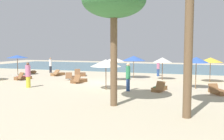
% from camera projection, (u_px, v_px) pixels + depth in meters
% --- Properties ---
extents(ground_plane, '(60.00, 60.00, 0.00)m').
position_uv_depth(ground_plane, '(98.00, 83.00, 21.40)').
color(ground_plane, beige).
extents(ocean_water, '(48.00, 16.00, 0.06)m').
position_uv_depth(ocean_water, '(142.00, 67.00, 37.41)').
color(ocean_water, slate).
rests_on(ocean_water, ground_plane).
extents(umbrella_0, '(1.98, 1.98, 2.10)m').
position_uv_depth(umbrella_0, '(210.00, 60.00, 21.40)').
color(umbrella_0, brown).
rests_on(umbrella_0, ground_plane).
extents(umbrella_1, '(1.74, 1.74, 2.28)m').
position_uv_depth(umbrella_1, '(196.00, 60.00, 17.98)').
color(umbrella_1, olive).
rests_on(umbrella_1, ground_plane).
extents(umbrella_2, '(2.19, 2.19, 2.13)m').
position_uv_depth(umbrella_2, '(17.00, 57.00, 26.87)').
color(umbrella_2, brown).
rests_on(umbrella_2, ground_plane).
extents(umbrella_3, '(2.16, 2.16, 2.12)m').
position_uv_depth(umbrella_3, '(106.00, 63.00, 17.69)').
color(umbrella_3, brown).
rests_on(umbrella_3, ground_plane).
extents(umbrella_4, '(2.25, 2.25, 2.14)m').
position_uv_depth(umbrella_4, '(134.00, 58.00, 24.33)').
color(umbrella_4, olive).
rests_on(umbrella_4, ground_plane).
extents(umbrella_5, '(1.72, 1.72, 2.08)m').
position_uv_depth(umbrella_5, '(115.00, 59.00, 22.46)').
color(umbrella_5, olive).
rests_on(umbrella_5, ground_plane).
extents(umbrella_7, '(1.71, 1.71, 2.03)m').
position_uv_depth(umbrella_7, '(162.00, 60.00, 23.17)').
color(umbrella_7, brown).
rests_on(umbrella_7, ground_plane).
extents(lounger_0, '(0.93, 1.73, 0.74)m').
position_uv_depth(lounger_0, '(159.00, 88.00, 17.30)').
color(lounger_0, olive).
rests_on(lounger_0, ground_plane).
extents(lounger_1, '(1.21, 1.73, 0.74)m').
position_uv_depth(lounger_1, '(82.00, 74.00, 26.49)').
color(lounger_1, brown).
rests_on(lounger_1, ground_plane).
extents(lounger_2, '(1.24, 1.73, 0.74)m').
position_uv_depth(lounger_2, '(218.00, 92.00, 16.10)').
color(lounger_2, brown).
rests_on(lounger_2, ground_plane).
extents(lounger_3, '(1.26, 1.78, 0.69)m').
position_uv_depth(lounger_3, '(74.00, 78.00, 23.41)').
color(lounger_3, brown).
rests_on(lounger_3, ground_plane).
extents(lounger_4, '(1.15, 1.76, 0.73)m').
position_uv_depth(lounger_4, '(23.00, 78.00, 23.36)').
color(lounger_4, brown).
rests_on(lounger_4, ground_plane).
extents(lounger_5, '(1.11, 1.80, 0.67)m').
position_uv_depth(lounger_5, '(58.00, 74.00, 26.68)').
color(lounger_5, olive).
rests_on(lounger_5, ground_plane).
extents(lounger_6, '(0.97, 1.74, 0.74)m').
position_uv_depth(lounger_6, '(79.00, 81.00, 21.34)').
color(lounger_6, brown).
rests_on(lounger_6, ground_plane).
extents(person_0, '(0.40, 0.40, 1.70)m').
position_uv_depth(person_0, '(158.00, 68.00, 26.06)').
color(person_0, '#2D4C8C').
rests_on(person_0, ground_plane).
extents(person_1, '(0.41, 0.41, 1.91)m').
position_uv_depth(person_1, '(128.00, 77.00, 17.19)').
color(person_1, '#2D4C8C').
rests_on(person_1, ground_plane).
extents(person_2, '(0.42, 0.42, 1.76)m').
position_uv_depth(person_2, '(50.00, 65.00, 29.58)').
color(person_2, '#26262D').
rests_on(person_2, ground_plane).
extents(person_3, '(0.41, 0.41, 1.87)m').
position_uv_depth(person_3, '(28.00, 75.00, 18.69)').
color(person_3, yellow).
rests_on(person_3, ground_plane).
extents(palm_3, '(3.17, 3.17, 6.14)m').
position_uv_depth(palm_3, '(114.00, 2.00, 12.53)').
color(palm_3, brown).
rests_on(palm_3, ground_plane).
extents(dog, '(0.81, 0.65, 0.38)m').
position_uv_depth(dog, '(33.00, 72.00, 28.58)').
color(dog, olive).
rests_on(dog, ground_plane).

